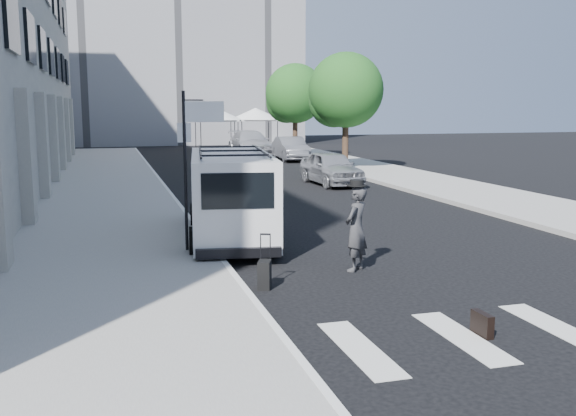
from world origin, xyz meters
TOP-DOWN VIEW (x-y plane):
  - ground at (0.00, 0.00)m, footprint 120.00×120.00m
  - sidewalk_left at (-4.25, 16.00)m, footprint 4.50×48.00m
  - sidewalk_right at (9.00, 20.00)m, footprint 4.00×56.00m
  - building_far at (2.00, 50.00)m, footprint 22.00×12.00m
  - sign_pole at (-2.36, 3.20)m, footprint 1.03×0.07m
  - tree_near at (7.50, 20.15)m, footprint 3.80×3.83m
  - tree_far at (7.50, 29.15)m, footprint 3.80×3.83m
  - tent_left at (4.00, 38.00)m, footprint 4.00×4.00m
  - tent_right at (7.20, 38.50)m, footprint 4.00×4.00m
  - businessman at (0.55, 1.00)m, footprint 0.75×0.74m
  - briefcase at (0.93, -3.00)m, footprint 0.13×0.44m
  - suitcase at (-1.55, 0.25)m, footprint 0.34×0.41m
  - cargo_van at (-1.31, 4.69)m, footprint 2.61×5.92m
  - parked_car_a at (5.00, 14.87)m, footprint 1.86×4.30m
  - parked_car_b at (6.80, 27.25)m, footprint 1.75×4.46m
  - parked_car_c at (5.33, 32.07)m, footprint 2.34×5.71m

SIDE VIEW (x-z plane):
  - ground at x=0.00m, z-range 0.00..0.00m
  - sidewalk_left at x=-4.25m, z-range 0.00..0.15m
  - sidewalk_right at x=9.00m, z-range 0.00..0.15m
  - briefcase at x=0.93m, z-range 0.00..0.34m
  - suitcase at x=-1.55m, z-range -0.23..0.77m
  - parked_car_a at x=5.00m, z-range 0.00..1.44m
  - parked_car_b at x=6.80m, z-range 0.00..1.45m
  - parked_car_c at x=5.33m, z-range 0.00..1.65m
  - businessman at x=0.55m, z-range 0.00..1.74m
  - cargo_van at x=-1.31m, z-range 0.04..2.22m
  - sign_pole at x=-2.36m, z-range 0.90..4.40m
  - tent_left at x=4.00m, z-range 1.11..4.31m
  - tent_right at x=7.20m, z-range 1.11..4.31m
  - tree_near at x=7.50m, z-range 0.96..6.99m
  - tree_far at x=7.50m, z-range 0.96..6.99m
  - building_far at x=2.00m, z-range 0.00..25.00m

